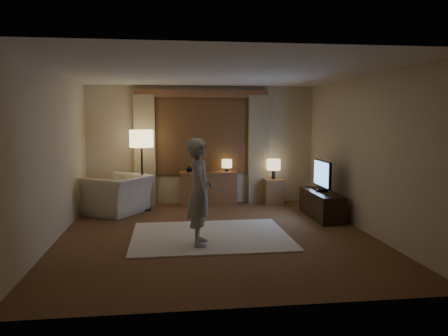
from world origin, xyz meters
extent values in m
cube|color=brown|center=(0.00, 0.00, -0.01)|extent=(5.00, 5.50, 0.02)
cube|color=silver|center=(0.00, 0.00, 2.61)|extent=(5.00, 5.50, 0.02)
cube|color=beige|center=(0.00, 2.76, 1.30)|extent=(5.00, 0.02, 2.60)
cube|color=beige|center=(0.00, -2.76, 1.30)|extent=(5.00, 0.02, 2.60)
cube|color=beige|center=(-2.51, 0.00, 1.30)|extent=(0.02, 5.50, 2.60)
cube|color=beige|center=(2.51, 0.00, 1.30)|extent=(0.02, 5.50, 2.60)
cube|color=black|center=(0.00, 2.73, 1.55)|extent=(2.00, 0.01, 1.70)
cube|color=brown|center=(0.00, 2.72, 1.55)|extent=(2.08, 0.04, 1.78)
cube|color=tan|center=(-1.25, 2.65, 1.20)|extent=(0.45, 0.12, 2.40)
cube|color=tan|center=(1.25, 2.65, 1.20)|extent=(0.45, 0.12, 2.40)
cube|color=brown|center=(0.00, 2.67, 2.42)|extent=(2.90, 0.14, 0.16)
cube|color=beige|center=(-0.10, -0.05, 0.01)|extent=(2.50, 2.00, 0.02)
cube|color=brown|center=(0.12, 2.50, 0.35)|extent=(1.20, 0.40, 0.70)
cube|color=brown|center=(0.12, 2.50, 0.80)|extent=(0.16, 0.02, 0.20)
imported|color=#999999|center=(-0.28, 2.50, 0.85)|extent=(0.17, 0.13, 0.30)
cylinder|color=black|center=(0.52, 2.50, 0.76)|extent=(0.08, 0.08, 0.12)
cylinder|color=#FFDC99|center=(0.52, 2.50, 0.91)|extent=(0.22, 0.22, 0.18)
cylinder|color=black|center=(-1.29, 2.17, 0.02)|extent=(0.35, 0.35, 0.03)
cylinder|color=black|center=(-1.29, 2.17, 0.66)|extent=(0.04, 0.04, 1.32)
cylinder|color=#FFDC99|center=(-1.29, 2.17, 1.48)|extent=(0.48, 0.48, 0.35)
imported|color=beige|center=(-1.74, 1.91, 0.38)|extent=(1.47, 1.52, 0.75)
cube|color=brown|center=(1.55, 2.45, 0.28)|extent=(0.40, 0.40, 0.56)
cylinder|color=black|center=(1.55, 2.45, 0.66)|extent=(0.08, 0.08, 0.20)
cylinder|color=#FFDC99|center=(1.55, 2.45, 0.88)|extent=(0.30, 0.30, 0.24)
cube|color=black|center=(2.15, 1.03, 0.25)|extent=(0.45, 1.40, 0.50)
cube|color=black|center=(2.15, 1.03, 0.53)|extent=(0.20, 0.09, 0.06)
cube|color=black|center=(2.15, 1.03, 0.85)|extent=(0.05, 0.83, 0.51)
cube|color=#508DDA|center=(2.12, 1.03, 0.85)|extent=(0.00, 0.77, 0.46)
imported|color=#B7B1A9|center=(-0.30, -0.53, 0.81)|extent=(0.42, 0.60, 1.58)
camera|label=1|loc=(-0.76, -6.88, 1.89)|focal=35.00mm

